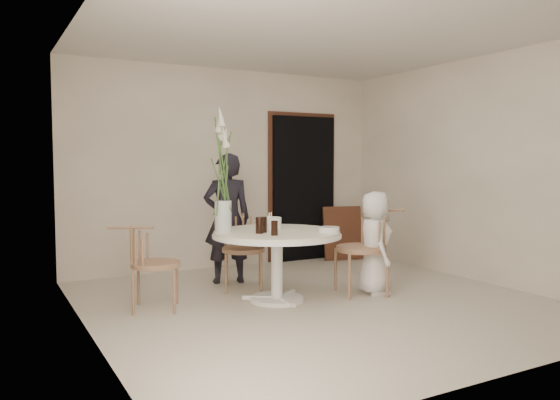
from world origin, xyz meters
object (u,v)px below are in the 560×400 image
chair_left (143,255)px  girl (227,218)px  chair_right (372,239)px  birthday_cake (269,223)px  chair_far (243,240)px  table (277,242)px  boy (375,243)px  flower_vase (223,180)px

chair_left → girl: (1.20, 0.72, 0.24)m
chair_right → birthday_cake: bearing=-96.0°
chair_right → chair_left: bearing=-88.1°
chair_far → girl: bearing=127.7°
table → boy: bearing=-13.3°
table → birthday_cake: 0.25m
chair_far → chair_right: (1.09, -0.97, 0.06)m
girl → boy: 1.77m
table → flower_vase: bearing=157.3°
flower_vase → girl: bearing=64.1°
chair_far → chair_right: size_ratio=0.90×
chair_far → flower_vase: (-0.47, -0.53, 0.71)m
table → boy: size_ratio=1.18×
chair_left → flower_vase: size_ratio=0.65×
girl → boy: bearing=146.2°
chair_left → birthday_cake: (1.31, -0.15, 0.26)m
boy → flower_vase: 1.79m
chair_far → chair_left: chair_far is taller
birthday_cake → table: bearing=-91.7°
chair_far → girl: 0.38m
table → birthday_cake: birthday_cake is taller
table → chair_right: chair_right is taller
table → chair_left: 1.34m
girl → birthday_cake: girl is taller
chair_far → flower_vase: 1.01m
flower_vase → boy: bearing=-16.4°
chair_far → chair_left: size_ratio=1.02×
chair_left → boy: size_ratio=0.73×
flower_vase → chair_far: bearing=48.3°
chair_left → table: bearing=-82.3°
birthday_cake → boy: bearing=-22.1°
chair_right → birthday_cake: (-1.06, 0.41, 0.19)m
chair_right → chair_left: chair_right is taller
girl → birthday_cake: (0.11, -0.87, 0.02)m
chair_left → girl: girl is taller
chair_right → chair_far: bearing=-116.5°
table → chair_left: size_ratio=1.61×
girl → chair_right: bearing=146.4°
boy → flower_vase: (-1.59, 0.47, 0.70)m
boy → birthday_cake: size_ratio=4.33×
chair_right → boy: boy is taller
chair_right → flower_vase: bearing=-90.6°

